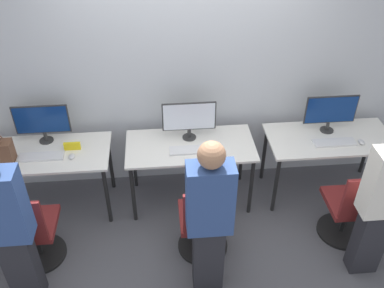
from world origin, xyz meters
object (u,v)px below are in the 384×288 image
at_px(office_chair_left, 32,234).
at_px(office_chair_center, 204,225).
at_px(person_left, 7,225).
at_px(mouse_right, 361,142).
at_px(keyboard_center, 191,150).
at_px(mouse_center, 219,146).
at_px(mouse_left, 72,156).
at_px(keyboard_left, 41,157).
at_px(keyboard_right, 334,143).
at_px(monitor_right, 331,111).
at_px(person_right, 383,201).
at_px(office_chair_right, 351,211).
at_px(monitor_left, 42,121).
at_px(monitor_center, 189,118).
at_px(person_center, 209,217).

bearing_deg(office_chair_left, office_chair_center, -1.25).
xyz_separation_m(person_left, mouse_right, (3.20, 0.94, -0.12)).
distance_m(keyboard_center, mouse_right, 1.72).
distance_m(office_chair_left, mouse_center, 1.91).
bearing_deg(mouse_left, person_left, -108.77).
height_order(keyboard_left, keyboard_right, same).
xyz_separation_m(mouse_left, monitor_right, (2.60, 0.22, 0.22)).
height_order(office_chair_left, person_right, person_right).
height_order(keyboard_center, office_chair_center, office_chair_center).
bearing_deg(office_chair_right, keyboard_left, 168.10).
bearing_deg(monitor_left, monitor_center, -2.98).
relative_size(office_chair_center, mouse_right, 9.78).
bearing_deg(person_left, monitor_center, 38.92).
bearing_deg(person_left, mouse_right, 16.45).
height_order(monitor_left, office_chair_left, monitor_left).
relative_size(mouse_center, office_chair_right, 0.10).
xyz_separation_m(keyboard_left, mouse_left, (0.29, -0.03, 0.01)).
height_order(person_left, monitor_right, person_left).
distance_m(office_chair_center, keyboard_right, 1.57).
xyz_separation_m(monitor_left, mouse_center, (1.72, -0.27, -0.22)).
distance_m(mouse_left, office_chair_center, 1.43).
xyz_separation_m(keyboard_center, monitor_right, (1.45, 0.22, 0.23)).
bearing_deg(person_right, keyboard_center, 147.26).
xyz_separation_m(person_center, office_chair_right, (1.41, 0.42, -0.49)).
bearing_deg(monitor_right, office_chair_left, -164.18).
xyz_separation_m(office_chair_left, office_chair_center, (1.55, -0.03, 0.00)).
height_order(office_chair_left, office_chair_center, same).
bearing_deg(office_chair_center, monitor_left, 147.97).
xyz_separation_m(mouse_left, person_left, (-0.33, -0.98, 0.12)).
height_order(office_chair_left, monitor_right, monitor_right).
bearing_deg(keyboard_center, keyboard_right, -0.27).
bearing_deg(office_chair_right, monitor_right, 91.50).
bearing_deg(monitor_right, keyboard_center, -171.23).
bearing_deg(mouse_right, mouse_center, 177.81).
distance_m(keyboard_left, person_center, 1.82).
height_order(keyboard_center, person_center, person_center).
relative_size(office_chair_center, person_center, 0.57).
xyz_separation_m(office_chair_center, office_chair_right, (1.41, 0.05, 0.00)).
distance_m(mouse_left, keyboard_center, 1.15).
height_order(mouse_left, mouse_center, same).
height_order(monitor_left, person_right, person_right).
bearing_deg(person_center, keyboard_center, 93.00).
bearing_deg(mouse_right, person_left, -163.55).
bearing_deg(keyboard_center, office_chair_left, -157.76).
xyz_separation_m(office_chair_left, keyboard_right, (2.93, 0.60, 0.38)).
distance_m(person_center, office_chair_right, 1.55).
distance_m(person_left, mouse_right, 3.34).
bearing_deg(monitor_left, keyboard_left, -90.00).
distance_m(monitor_center, keyboard_center, 0.32).
bearing_deg(mouse_center, office_chair_left, -160.25).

